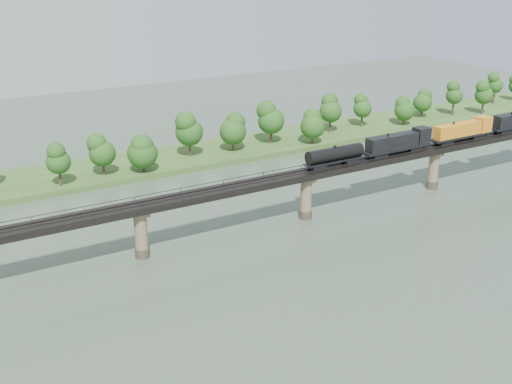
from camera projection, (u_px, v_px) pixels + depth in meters
ground at (393, 270)px, 124.75m from camera, size 400.00×400.00×0.00m
far_bank at (202, 154)px, 193.17m from camera, size 300.00×24.00×1.60m
bridge at (306, 196)px, 147.08m from camera, size 236.00×30.00×11.50m
bridge_superstructure at (307, 170)px, 144.85m from camera, size 220.00×4.90×0.75m
far_treeline at (182, 136)px, 182.85m from camera, size 289.06×17.54×13.60m
freight_train at (441, 135)px, 163.64m from camera, size 81.07×3.16×5.58m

